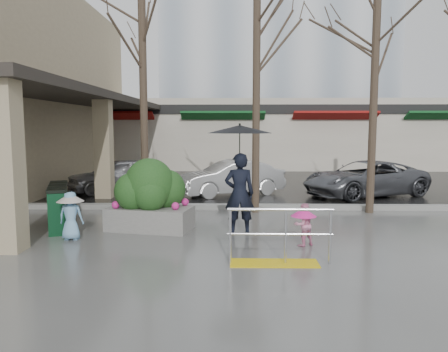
{
  "coord_description": "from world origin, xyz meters",
  "views": [
    {
      "loc": [
        0.55,
        -8.9,
        2.48
      ],
      "look_at": [
        0.33,
        1.43,
        1.3
      ],
      "focal_mm": 35.0,
      "sensor_mm": 36.0,
      "label": 1
    }
  ],
  "objects_px": {
    "child_pink": "(303,221)",
    "car_c": "(365,179)",
    "child_blue": "(71,211)",
    "tree_midwest": "(257,26)",
    "handrail": "(278,243)",
    "tree_mideast": "(376,40)",
    "news_boxes": "(59,206)",
    "woman": "(240,168)",
    "tree_west": "(142,33)",
    "planter": "(150,196)",
    "car_b": "(231,178)",
    "car_a": "(117,175)"
  },
  "relations": [
    {
      "from": "child_pink",
      "to": "car_c",
      "type": "height_order",
      "value": "car_c"
    },
    {
      "from": "child_blue",
      "to": "car_c",
      "type": "height_order",
      "value": "car_c"
    },
    {
      "from": "tree_midwest",
      "to": "car_c",
      "type": "bearing_deg",
      "value": 36.54
    },
    {
      "from": "child_blue",
      "to": "car_c",
      "type": "distance_m",
      "value": 10.3
    },
    {
      "from": "handrail",
      "to": "child_blue",
      "type": "distance_m",
      "value": 4.65
    },
    {
      "from": "tree_mideast",
      "to": "news_boxes",
      "type": "height_order",
      "value": "tree_mideast"
    },
    {
      "from": "woman",
      "to": "child_pink",
      "type": "distance_m",
      "value": 1.93
    },
    {
      "from": "tree_west",
      "to": "planter",
      "type": "relative_size",
      "value": 3.18
    },
    {
      "from": "car_b",
      "to": "car_a",
      "type": "bearing_deg",
      "value": -125.23
    },
    {
      "from": "handrail",
      "to": "car_b",
      "type": "bearing_deg",
      "value": 96.36
    },
    {
      "from": "tree_west",
      "to": "child_pink",
      "type": "distance_m",
      "value": 7.05
    },
    {
      "from": "car_a",
      "to": "car_c",
      "type": "height_order",
      "value": "same"
    },
    {
      "from": "news_boxes",
      "to": "car_b",
      "type": "xyz_separation_m",
      "value": [
        4.2,
        5.2,
        0.1
      ]
    },
    {
      "from": "planter",
      "to": "car_c",
      "type": "xyz_separation_m",
      "value": [
        6.67,
        5.21,
        -0.2
      ]
    },
    {
      "from": "handrail",
      "to": "tree_west",
      "type": "xyz_separation_m",
      "value": [
        -3.36,
        4.8,
        4.71
      ]
    },
    {
      "from": "child_blue",
      "to": "planter",
      "type": "height_order",
      "value": "planter"
    },
    {
      "from": "child_pink",
      "to": "car_b",
      "type": "height_order",
      "value": "car_b"
    },
    {
      "from": "child_blue",
      "to": "car_b",
      "type": "xyz_separation_m",
      "value": [
        3.48,
        6.34,
        -0.01
      ]
    },
    {
      "from": "child_blue",
      "to": "tree_midwest",
      "type": "bearing_deg",
      "value": -142.05
    },
    {
      "from": "tree_west",
      "to": "news_boxes",
      "type": "relative_size",
      "value": 3.54
    },
    {
      "from": "tree_mideast",
      "to": "child_blue",
      "type": "height_order",
      "value": "tree_mideast"
    },
    {
      "from": "tree_west",
      "to": "tree_midwest",
      "type": "xyz_separation_m",
      "value": [
        3.2,
        0.0,
        0.15
      ]
    },
    {
      "from": "woman",
      "to": "car_b",
      "type": "xyz_separation_m",
      "value": [
        -0.22,
        5.73,
        -0.9
      ]
    },
    {
      "from": "news_boxes",
      "to": "car_c",
      "type": "bearing_deg",
      "value": 9.45
    },
    {
      "from": "tree_mideast",
      "to": "car_c",
      "type": "distance_m",
      "value": 5.23
    },
    {
      "from": "child_blue",
      "to": "planter",
      "type": "relative_size",
      "value": 0.5
    },
    {
      "from": "planter",
      "to": "tree_midwest",
      "type": "bearing_deg",
      "value": 40.05
    },
    {
      "from": "woman",
      "to": "car_c",
      "type": "distance_m",
      "value": 7.25
    },
    {
      "from": "child_blue",
      "to": "news_boxes",
      "type": "bearing_deg",
      "value": -56.68
    },
    {
      "from": "handrail",
      "to": "child_blue",
      "type": "height_order",
      "value": "child_blue"
    },
    {
      "from": "woman",
      "to": "news_boxes",
      "type": "bearing_deg",
      "value": -11.12
    },
    {
      "from": "car_b",
      "to": "handrail",
      "type": "bearing_deg",
      "value": -18.37
    },
    {
      "from": "tree_west",
      "to": "child_blue",
      "type": "height_order",
      "value": "tree_west"
    },
    {
      "from": "tree_midwest",
      "to": "woman",
      "type": "distance_m",
      "value": 4.54
    },
    {
      "from": "tree_west",
      "to": "child_blue",
      "type": "xyz_separation_m",
      "value": [
        -1.0,
        -3.2,
        -4.45
      ]
    },
    {
      "from": "tree_mideast",
      "to": "tree_west",
      "type": "bearing_deg",
      "value": -180.0
    },
    {
      "from": "woman",
      "to": "child_pink",
      "type": "relative_size",
      "value": 2.86
    },
    {
      "from": "child_blue",
      "to": "car_b",
      "type": "relative_size",
      "value": 0.28
    },
    {
      "from": "tree_mideast",
      "to": "child_pink",
      "type": "height_order",
      "value": "tree_mideast"
    },
    {
      "from": "news_boxes",
      "to": "car_c",
      "type": "height_order",
      "value": "car_c"
    },
    {
      "from": "handrail",
      "to": "tree_west",
      "type": "relative_size",
      "value": 0.28
    },
    {
      "from": "handrail",
      "to": "child_blue",
      "type": "bearing_deg",
      "value": 159.83
    },
    {
      "from": "child_blue",
      "to": "woman",
      "type": "bearing_deg",
      "value": -170.02
    },
    {
      "from": "handrail",
      "to": "woman",
      "type": "height_order",
      "value": "woman"
    },
    {
      "from": "tree_west",
      "to": "woman",
      "type": "bearing_deg",
      "value": -43.86
    },
    {
      "from": "handrail",
      "to": "tree_mideast",
      "type": "height_order",
      "value": "tree_mideast"
    },
    {
      "from": "child_pink",
      "to": "planter",
      "type": "relative_size",
      "value": 0.42
    },
    {
      "from": "child_blue",
      "to": "car_b",
      "type": "bearing_deg",
      "value": -118.07
    },
    {
      "from": "child_pink",
      "to": "news_boxes",
      "type": "bearing_deg",
      "value": -40.03
    },
    {
      "from": "tree_midwest",
      "to": "tree_mideast",
      "type": "relative_size",
      "value": 1.08
    }
  ]
}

